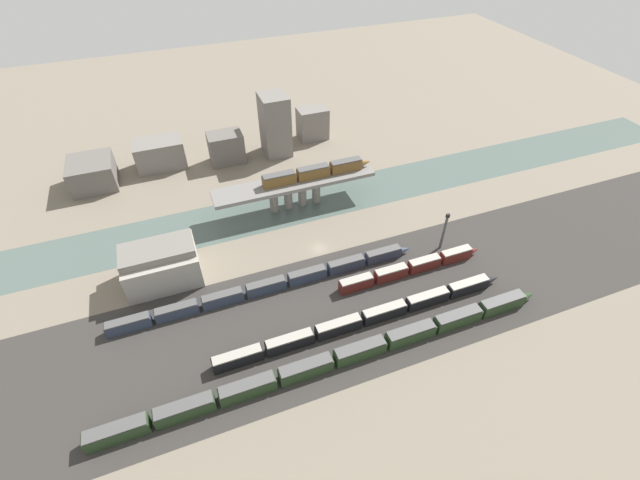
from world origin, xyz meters
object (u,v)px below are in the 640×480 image
train_yard_outer (271,286)px  signal_tower (444,231)px  train_on_bridge (317,171)px  warehouse_building (161,264)px  train_yard_far (411,268)px  train_yard_near (340,358)px  train_yard_mid (366,318)px

train_yard_outer → signal_tower: 52.86m
train_on_bridge → warehouse_building: (-52.51, -19.07, -6.20)m
train_yard_far → train_yard_outer: (-39.01, 7.63, -0.09)m
train_on_bridge → signal_tower: (26.56, -35.42, -5.22)m
train_yard_near → train_yard_far: train_yard_near is taller
train_yard_far → train_yard_near: bearing=-146.6°
train_on_bridge → signal_tower: 44.58m
warehouse_building → signal_tower: size_ratio=1.51×
train_yard_far → warehouse_building: (-65.47, 22.24, 3.78)m
train_yard_near → signal_tower: bearing=30.5°
train_on_bridge → train_yard_mid: size_ratio=0.47×
train_on_bridge → signal_tower: size_ratio=2.88×
train_yard_far → warehouse_building: 69.25m
train_yard_near → train_yard_mid: (10.76, 8.25, -0.12)m
train_yard_near → train_yard_outer: (-8.89, 27.46, -0.18)m
train_on_bridge → train_yard_far: (12.96, -41.31, -9.98)m
train_yard_mid → warehouse_building: 57.31m
train_yard_near → signal_tower: (43.72, 25.72, 4.67)m
train_yard_near → train_yard_mid: train_yard_near is taller
train_yard_near → train_on_bridge: bearing=74.3°
train_on_bridge → train_yard_far: 44.43m
train_yard_far → train_on_bridge: bearing=107.4°
train_yard_mid → train_on_bridge: bearing=83.1°
train_yard_near → train_yard_far: 36.06m
warehouse_building → signal_tower: bearing=-11.7°
train_yard_near → train_yard_outer: bearing=107.9°
train_yard_near → signal_tower: 50.94m
train_yard_mid → signal_tower: 37.61m
train_on_bridge → train_yard_mid: 54.20m
train_yard_mid → signal_tower: (32.96, 17.47, 4.79)m
train_yard_far → signal_tower: signal_tower is taller
train_on_bridge → signal_tower: bearing=-53.1°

